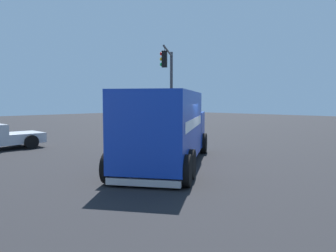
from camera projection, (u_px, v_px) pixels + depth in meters
ground_plane at (176, 166)px, 13.07m from camera, size 100.00×100.00×0.00m
delivery_truck at (166, 128)px, 13.12m from camera, size 6.48×8.18×2.98m
traffic_light_primary at (169, 81)px, 21.68m from camera, size 2.63×3.50×6.04m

